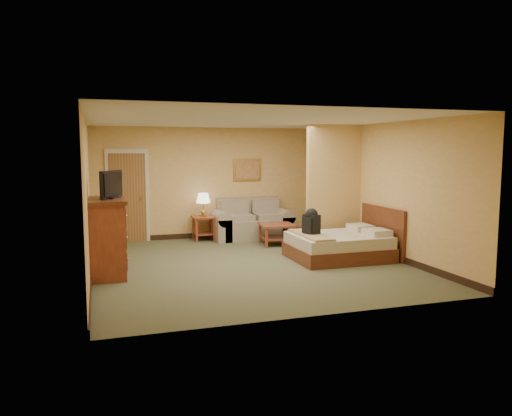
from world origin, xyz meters
name	(u,v)px	position (x,y,z in m)	size (l,w,h in m)	color
floor	(249,264)	(0.00, 0.00, 0.00)	(6.00, 6.00, 0.00)	#4E5034
ceiling	(249,120)	(0.00, 0.00, 2.60)	(6.00, 6.00, 0.00)	white
back_wall	(212,183)	(0.00, 3.00, 1.30)	(5.50, 0.02, 2.60)	tan
left_wall	(88,198)	(-2.75, 0.00, 1.30)	(0.02, 6.00, 2.60)	tan
right_wall	(383,190)	(2.75, 0.00, 1.30)	(0.02, 6.00, 2.60)	tan
partition	(334,187)	(2.15, 0.93, 1.30)	(1.20, 0.15, 2.60)	tan
door	(128,197)	(-1.95, 2.96, 1.03)	(0.94, 0.16, 2.10)	beige
baseboard	(213,235)	(0.00, 2.99, 0.06)	(5.50, 0.02, 0.12)	black
loveseat	(252,225)	(0.86, 2.58, 0.31)	(1.86, 0.86, 0.94)	gray
side_table	(204,224)	(-0.29, 2.65, 0.37)	(0.51, 0.51, 0.56)	maroon
table_lamp	(203,199)	(-0.29, 2.65, 0.96)	(0.32, 0.32, 0.53)	#AD8F3F
coffee_table	(277,230)	(1.13, 1.60, 0.33)	(0.78, 0.78, 0.46)	maroon
wall_picture	(247,170)	(0.86, 2.97, 1.60)	(0.70, 0.04, 0.54)	#B78E3F
dresser	(107,237)	(-2.48, -0.06, 0.65)	(0.63, 1.20, 1.29)	maroon
tv	(111,185)	(-2.38, -0.06, 1.50)	(0.38, 0.70, 0.46)	black
bed	(342,245)	(1.83, -0.10, 0.27)	(1.87, 1.50, 0.97)	#502212
backpack	(312,221)	(1.22, -0.04, 0.75)	(0.29, 0.35, 0.51)	black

